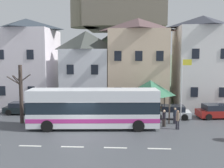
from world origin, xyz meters
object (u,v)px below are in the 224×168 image
object	(u,v)px
townhouse_03	(138,63)
parked_car_02	(171,112)
pedestrian_01	(178,119)
pedestrian_02	(175,115)
public_bench	(165,110)
transit_bus	(94,109)
flagpole	(183,84)
pedestrian_03	(164,118)
parked_car_01	(24,108)
parked_car_03	(218,111)
bare_tree_02	(21,93)
townhouse_04	(202,62)
bus_shelter	(150,88)
townhouse_02	(86,70)
hilltop_castle	(124,52)
pedestrian_00	(151,113)
townhouse_01	(27,62)

from	to	relation	value
townhouse_03	parked_car_02	size ratio (longest dim) A/B	2.77
townhouse_03	pedestrian_01	xyz separation A→B (m)	(3.11, -10.28, -4.53)
pedestrian_02	public_bench	xyz separation A→B (m)	(-0.41, 3.90, -0.36)
transit_bus	flagpole	world-z (taller)	flagpole
transit_bus	pedestrian_03	world-z (taller)	transit_bus
parked_car_01	flagpole	distance (m)	16.95
parked_car_03	bare_tree_02	distance (m)	19.49
townhouse_04	bus_shelter	bearing A→B (deg)	-136.44
pedestrian_03	flagpole	world-z (taller)	flagpole
parked_car_01	townhouse_04	bearing A→B (deg)	13.98
townhouse_04	pedestrian_03	bearing A→B (deg)	-121.81
parked_car_02	public_bench	distance (m)	1.76
townhouse_04	flagpole	bearing A→B (deg)	-118.06
parked_car_01	pedestrian_02	world-z (taller)	pedestrian_02
townhouse_02	parked_car_03	xyz separation A→B (m)	(14.26, -4.87, -3.96)
hilltop_castle	pedestrian_02	xyz separation A→B (m)	(5.15, -25.57, -6.15)
parked_car_03	bare_tree_02	xyz separation A→B (m)	(-19.09, -3.25, 2.17)
bare_tree_02	flagpole	bearing A→B (deg)	7.14
hilltop_castle	flagpole	distance (m)	25.30
pedestrian_00	public_bench	distance (m)	3.87
parked_car_02	parked_car_03	bearing A→B (deg)	-172.32
parked_car_01	pedestrian_03	world-z (taller)	pedestrian_03
parked_car_03	pedestrian_03	bearing A→B (deg)	-155.68
townhouse_01	bare_tree_02	distance (m)	9.80
hilltop_castle	pedestrian_03	bearing A→B (deg)	-81.46
flagpole	hilltop_castle	bearing A→B (deg)	103.91
townhouse_02	parked_car_01	bearing A→B (deg)	-145.09
townhouse_01	pedestrian_00	xyz separation A→B (m)	(15.04, -7.88, -4.62)
hilltop_castle	pedestrian_00	distance (m)	26.02
transit_bus	bus_shelter	world-z (taller)	bus_shelter
townhouse_04	pedestrian_01	xyz separation A→B (m)	(-4.58, -9.89, -4.61)
public_bench	townhouse_02	bearing A→B (deg)	158.71
townhouse_04	pedestrian_01	bearing A→B (deg)	-114.84
bus_shelter	flagpole	distance (m)	3.10
townhouse_01	hilltop_castle	world-z (taller)	hilltop_castle
townhouse_02	townhouse_03	world-z (taller)	townhouse_03
townhouse_02	townhouse_03	size ratio (longest dim) A/B	0.85
bus_shelter	parked_car_02	size ratio (longest dim) A/B	0.99
townhouse_02	flagpole	size ratio (longest dim) A/B	1.54
public_bench	flagpole	size ratio (longest dim) A/B	0.27
townhouse_01	parked_car_03	distance (m)	23.18
townhouse_03	bus_shelter	size ratio (longest dim) A/B	2.79
bus_shelter	transit_bus	bearing A→B (deg)	-145.20
pedestrian_01	public_bench	world-z (taller)	pedestrian_01
transit_bus	public_bench	size ratio (longest dim) A/B	7.00
hilltop_castle	bus_shelter	world-z (taller)	hilltop_castle
hilltop_castle	bus_shelter	bearing A→B (deg)	-82.90
townhouse_03	parked_car_02	world-z (taller)	townhouse_03
pedestrian_03	bus_shelter	bearing A→B (deg)	110.46
townhouse_03	transit_bus	distance (m)	11.71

